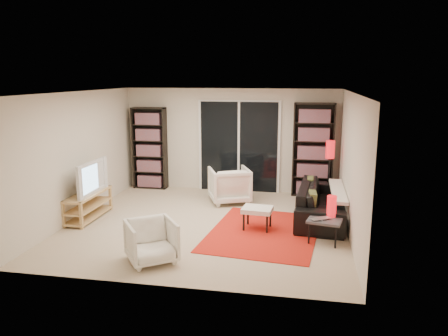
{
  "coord_description": "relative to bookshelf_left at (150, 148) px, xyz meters",
  "views": [
    {
      "loc": [
        1.71,
        -7.51,
        2.69
      ],
      "look_at": [
        0.25,
        0.3,
        1.0
      ],
      "focal_mm": 35.0,
      "sensor_mm": 36.0,
      "label": 1
    }
  ],
  "objects": [
    {
      "name": "wall_back",
      "position": [
        1.95,
        0.17,
        0.22
      ],
      "size": [
        5.0,
        0.02,
        2.4
      ],
      "primitive_type": "cube",
      "color": "beige",
      "rests_on": "ground"
    },
    {
      "name": "side_table",
      "position": [
        4.04,
        -2.86,
        -0.62
      ],
      "size": [
        0.63,
        0.63,
        0.4
      ],
      "color": "#424246",
      "rests_on": "floor"
    },
    {
      "name": "bookshelf_right",
      "position": [
        3.85,
        -0.0,
        0.07
      ],
      "size": [
        0.9,
        0.3,
        2.1
      ],
      "color": "black",
      "rests_on": "ground"
    },
    {
      "name": "armchair_back",
      "position": [
        2.1,
        -0.88,
        -0.59
      ],
      "size": [
        1.07,
        1.08,
        0.76
      ],
      "primitive_type": "imported",
      "rotation": [
        0.0,
        0.0,
        3.52
      ],
      "color": "white",
      "rests_on": "floor"
    },
    {
      "name": "wall_front",
      "position": [
        1.95,
        -4.83,
        0.22
      ],
      "size": [
        5.0,
        0.02,
        2.4
      ],
      "primitive_type": "cube",
      "color": "beige",
      "rests_on": "ground"
    },
    {
      "name": "sofa",
      "position": [
        4.04,
        -1.64,
        -0.65
      ],
      "size": [
        1.04,
        2.3,
        0.65
      ],
      "primitive_type": "imported",
      "rotation": [
        0.0,
        0.0,
        1.5
      ],
      "color": "black",
      "rests_on": "floor"
    },
    {
      "name": "tv",
      "position": [
        -0.34,
        -2.45,
        -0.17
      ],
      "size": [
        0.17,
        1.08,
        0.62
      ],
      "primitive_type": "imported",
      "rotation": [
        0.0,
        0.0,
        1.55
      ],
      "color": "black",
      "rests_on": "tv_stand"
    },
    {
      "name": "floor",
      "position": [
        1.95,
        -2.33,
        -0.98
      ],
      "size": [
        5.0,
        5.0,
        0.0
      ],
      "primitive_type": "plane",
      "color": "beige",
      "rests_on": "ground"
    },
    {
      "name": "wall_left",
      "position": [
        -0.55,
        -2.33,
        0.22
      ],
      "size": [
        0.02,
        5.0,
        2.4
      ],
      "primitive_type": "cube",
      "color": "beige",
      "rests_on": "ground"
    },
    {
      "name": "sliding_door",
      "position": [
        2.15,
        0.13,
        0.07
      ],
      "size": [
        1.92,
        0.08,
        2.16
      ],
      "color": "white",
      "rests_on": "ground"
    },
    {
      "name": "table_lamp",
      "position": [
        4.14,
        -2.73,
        -0.4
      ],
      "size": [
        0.16,
        0.16,
        0.35
      ],
      "primitive_type": "cylinder",
      "color": "red",
      "rests_on": "side_table"
    },
    {
      "name": "wall_right",
      "position": [
        4.45,
        -2.33,
        0.22
      ],
      "size": [
        0.02,
        5.0,
        2.4
      ],
      "primitive_type": "cube",
      "color": "beige",
      "rests_on": "ground"
    },
    {
      "name": "floor_lamp",
      "position": [
        4.19,
        -0.62,
        0.06
      ],
      "size": [
        0.2,
        0.2,
        1.36
      ],
      "color": "black",
      "rests_on": "floor"
    },
    {
      "name": "armchair_front",
      "position": [
        1.51,
        -4.13,
        -0.66
      ],
      "size": [
        0.94,
        0.95,
        0.63
      ],
      "primitive_type": "imported",
      "rotation": [
        0.0,
        0.0,
        0.62
      ],
      "color": "white",
      "rests_on": "floor"
    },
    {
      "name": "ceiling",
      "position": [
        1.95,
        -2.33,
        1.42
      ],
      "size": [
        5.0,
        5.0,
        0.02
      ],
      "primitive_type": "cube",
      "color": "white",
      "rests_on": "wall_back"
    },
    {
      "name": "tv_stand",
      "position": [
        -0.36,
        -2.45,
        -0.71
      ],
      "size": [
        0.41,
        1.27,
        0.5
      ],
      "color": "#E0C081",
      "rests_on": "floor"
    },
    {
      "name": "ottoman",
      "position": [
        2.88,
        -2.46,
        -0.63
      ],
      "size": [
        0.56,
        0.47,
        0.4
      ],
      "color": "white",
      "rests_on": "floor"
    },
    {
      "name": "bookshelf_left",
      "position": [
        0.0,
        0.0,
        0.0
      ],
      "size": [
        0.8,
        0.3,
        1.95
      ],
      "color": "black",
      "rests_on": "ground"
    },
    {
      "name": "rug",
      "position": [
        3.02,
        -2.6,
        -0.97
      ],
      "size": [
        2.06,
        2.63,
        0.01
      ],
      "primitive_type": "cube",
      "rotation": [
        0.0,
        0.0,
        -0.1
      ],
      "color": "red",
      "rests_on": "floor"
    },
    {
      "name": "laptop",
      "position": [
        3.98,
        -2.97,
        -0.56
      ],
      "size": [
        0.4,
        0.36,
        0.03
      ],
      "primitive_type": "imported",
      "rotation": [
        0.0,
        0.0,
        0.57
      ],
      "color": "silver",
      "rests_on": "side_table"
    }
  ]
}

